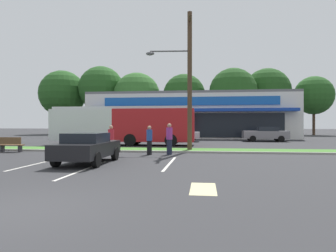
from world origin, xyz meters
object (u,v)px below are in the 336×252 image
car_1 (265,134)px  pedestrian_mid (149,140)px  pedestrian_near_bench (169,139)px  utility_pole (187,76)px  pedestrian_by_pole (111,140)px  bus_stop_bench (10,144)px  car_0 (88,147)px  car_2 (179,134)px  city_bus (123,124)px

car_1 → pedestrian_mid: size_ratio=2.65×
pedestrian_near_bench → pedestrian_mid: pedestrian_near_bench is taller
utility_pole → pedestrian_near_bench: size_ratio=5.02×
pedestrian_by_pole → utility_pole: bearing=94.7°
pedestrian_near_bench → pedestrian_mid: size_ratio=1.08×
utility_pole → pedestrian_by_pole: bearing=-149.7°
bus_stop_bench → car_0: (7.02, -4.64, 0.22)m
bus_stop_bench → pedestrian_near_bench: (10.22, -0.30, 0.41)m
pedestrian_by_pole → car_2: bearing=142.6°
car_1 → pedestrian_near_bench: size_ratio=2.46×
car_1 → pedestrian_by_pole: bearing=51.4°
utility_pole → bus_stop_bench: utility_pole is taller
bus_stop_bench → car_1: 23.32m
utility_pole → city_bus: (-5.79, 5.24, -3.13)m
utility_pole → bus_stop_bench: 12.13m
car_1 → car_2: car_2 is taller
car_1 → city_bus: bearing=27.8°
city_bus → bus_stop_bench: 9.03m
bus_stop_bench → pedestrian_mid: bearing=176.5°
car_1 → car_2: 8.98m
bus_stop_bench → car_2: (9.65, 12.95, 0.27)m
utility_pole → bus_stop_bench: (-11.14, -1.92, -4.40)m
bus_stop_bench → pedestrian_mid: size_ratio=0.95×
car_0 → pedestrian_mid: size_ratio=2.44×
pedestrian_mid → bus_stop_bench: bearing=-5.0°
car_1 → pedestrian_near_bench: (-8.34, -14.43, 0.13)m
utility_pole → car_2: bearing=97.7°
city_bus → car_0: bearing=97.8°
car_0 → car_1: size_ratio=0.92×
utility_pole → car_1: utility_pole is taller
pedestrian_mid → city_bus: bearing=-65.7°
car_1 → pedestrian_by_pole: size_ratio=2.62×
utility_pole → pedestrian_mid: bearing=-129.8°
bus_stop_bench → pedestrian_by_pole: size_ratio=0.94×
pedestrian_by_pole → pedestrian_mid: size_ratio=1.01×
utility_pole → pedestrian_by_pole: (-4.34, -2.53, -4.04)m
utility_pole → car_2: 11.87m
utility_pole → pedestrian_mid: size_ratio=5.41×
utility_pole → pedestrian_mid: (-2.06, -2.47, -4.05)m
bus_stop_bench → pedestrian_by_pole: (6.81, -0.61, 0.35)m
car_2 → pedestrian_by_pole: (-2.84, -13.56, 0.08)m
bus_stop_bench → car_1: (18.55, 14.12, 0.28)m
utility_pole → pedestrian_near_bench: utility_pole is taller
bus_stop_bench → pedestrian_near_bench: 10.23m
pedestrian_mid → car_0: bearing=61.8°
pedestrian_near_bench → pedestrian_by_pole: pedestrian_near_bench is taller
car_2 → pedestrian_near_bench: bearing=-87.5°
bus_stop_bench → car_1: car_1 is taller
car_0 → pedestrian_near_bench: size_ratio=2.26×
city_bus → car_1: bearing=-152.5°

